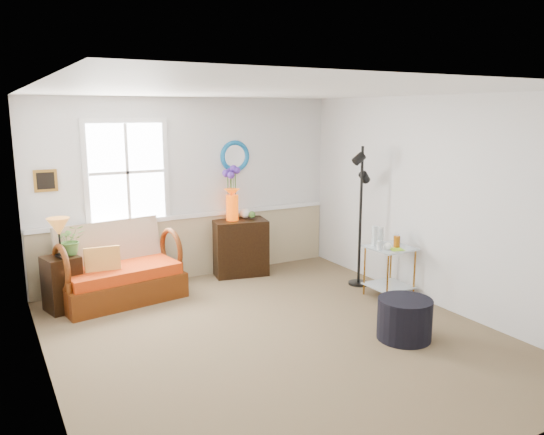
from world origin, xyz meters
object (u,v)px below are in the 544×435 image
loveseat (119,263)px  ottoman (404,319)px  cabinet (240,247)px  side_table (389,272)px  floor_lamp (360,217)px  lamp_stand (62,284)px

loveseat → ottoman: loveseat is taller
cabinet → side_table: 2.25m
loveseat → floor_lamp: bearing=-26.4°
side_table → floor_lamp: (-0.02, 0.60, 0.63)m
floor_lamp → cabinet: bearing=136.2°
loveseat → floor_lamp: 3.28m
ottoman → loveseat: bearing=131.2°
lamp_stand → cabinet: 2.56m
lamp_stand → side_table: size_ratio=1.00×
floor_lamp → side_table: bearing=-86.0°
lamp_stand → side_table: 4.13m
floor_lamp → ottoman: (-0.72, -1.69, -0.75)m
cabinet → side_table: cabinet is taller
loveseat → ottoman: size_ratio=2.61×
ottoman → floor_lamp: bearing=67.0°
side_table → floor_lamp: size_ratio=0.35×
loveseat → lamp_stand: bearing=173.7°
cabinet → ottoman: (0.52, -2.96, -0.19)m
cabinet → side_table: (1.27, -1.86, -0.08)m
floor_lamp → loveseat: bearing=163.6°
floor_lamp → ottoman: bearing=-111.4°
cabinet → floor_lamp: (1.24, -1.26, 0.56)m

